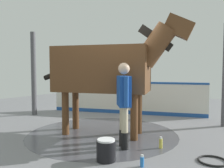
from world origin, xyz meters
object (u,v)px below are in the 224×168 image
at_px(wash_bucket, 106,150).
at_px(horse, 107,68).
at_px(hose_coil, 213,161).
at_px(handler, 124,99).
at_px(bottle_shampoo, 161,143).
at_px(bottle_spray, 142,161).

bearing_deg(wash_bucket, horse, -141.88).
bearing_deg(hose_coil, horse, -95.34).
bearing_deg(wash_bucket, handler, -167.83).
bearing_deg(bottle_shampoo, bottle_spray, 9.44).
distance_m(wash_bucket, bottle_shampoo, 1.20).
relative_size(bottle_shampoo, hose_coil, 0.47).
height_order(handler, bottle_shampoo, handler).
distance_m(wash_bucket, hose_coil, 1.75).
bearing_deg(wash_bucket, hose_coil, 126.50).
distance_m(handler, wash_bucket, 1.06).
bearing_deg(bottle_spray, handler, -127.27).
bearing_deg(handler, hose_coil, 147.59).
distance_m(horse, bottle_spray, 2.39).
bearing_deg(wash_bucket, bottle_shampoo, 159.00).
bearing_deg(bottle_spray, hose_coil, 137.30).
relative_size(horse, hose_coil, 6.97).
relative_size(wash_bucket, hose_coil, 0.76).
distance_m(wash_bucket, bottle_spray, 0.62).
bearing_deg(bottle_spray, wash_bucket, -74.94).
height_order(bottle_spray, hose_coil, bottle_spray).
height_order(wash_bucket, bottle_spray, wash_bucket).
distance_m(handler, hose_coil, 1.83).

